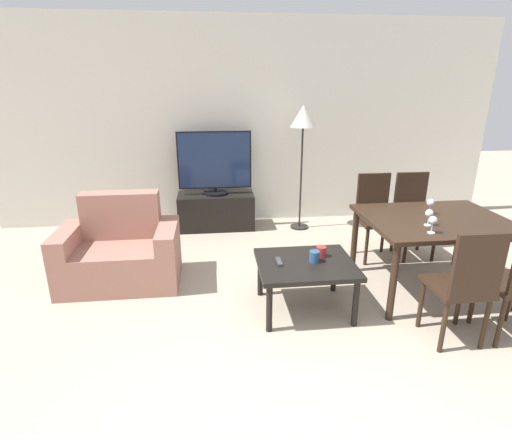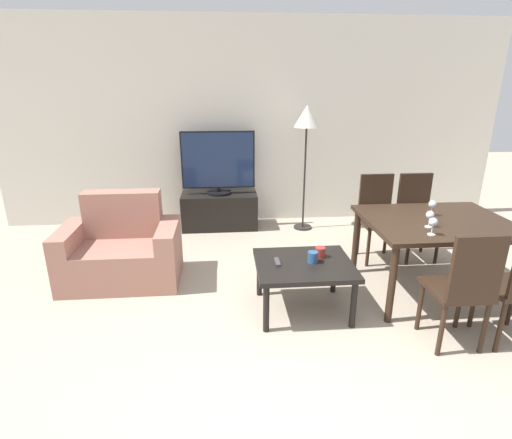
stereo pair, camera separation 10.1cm
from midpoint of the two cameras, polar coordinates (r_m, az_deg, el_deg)
name	(u,v)px [view 2 (the right image)]	position (r m, az deg, el deg)	size (l,w,h in m)	color
ground_plane	(308,437)	(2.57, 8.70, -28.43)	(18.00, 18.00, 0.00)	tan
wall_back	(254,124)	(5.53, 0.19, 13.49)	(6.82, 0.06, 2.70)	silver
armchair	(122,251)	(4.16, -17.94, -4.37)	(1.12, 0.69, 0.86)	#9E6B5B
tv_stand	(220,210)	(5.43, -4.69, 1.31)	(1.00, 0.47, 0.47)	black
tv	(218,163)	(5.27, -4.88, 8.05)	(0.95, 0.32, 0.82)	black
coffee_table	(304,269)	(3.42, 7.71, -6.96)	(0.81, 0.69, 0.45)	black
dining_table	(437,228)	(3.97, 25.09, -1.09)	(1.27, 1.03, 0.72)	black
dining_chair_near	(464,285)	(3.26, 28.36, -8.28)	(0.40, 0.40, 0.94)	black
dining_chair_far	(416,212)	(4.79, 22.48, 0.98)	(0.40, 0.40, 0.94)	black
dining_chair_far_left	(377,213)	(4.61, 17.55, 0.87)	(0.40, 0.40, 0.94)	black
floor_lamp	(307,123)	(5.18, 7.83, 13.46)	(0.32, 0.32, 1.62)	black
remote_primary	(277,262)	(3.37, 3.93, -6.08)	(0.04, 0.15, 0.02)	#38383D
cup_white_near	(313,257)	(3.40, 8.97, -5.35)	(0.09, 0.09, 0.10)	navy
cup_colored_far	(320,252)	(3.50, 9.97, -4.65)	(0.09, 0.09, 0.09)	maroon
wine_glass_left	(433,223)	(3.50, 24.72, -0.47)	(0.07, 0.07, 0.15)	silver
wine_glass_center	(430,216)	(3.68, 24.32, 0.47)	(0.07, 0.07, 0.15)	silver
wine_glass_right	(432,205)	(4.01, 24.54, 1.87)	(0.07, 0.07, 0.15)	silver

